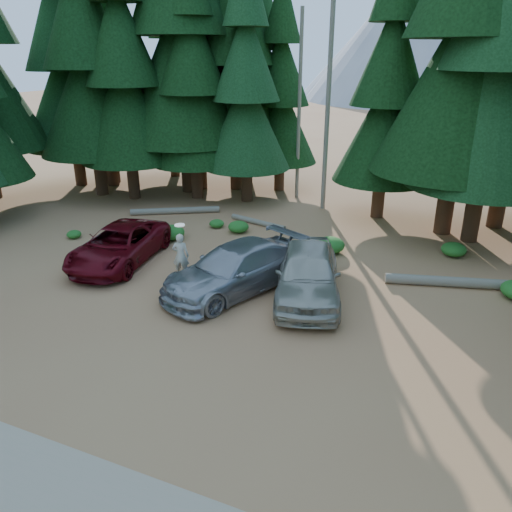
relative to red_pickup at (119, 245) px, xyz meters
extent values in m
plane|color=#A76C46|center=(4.60, -4.03, -0.74)|extent=(160.00, 160.00, 0.00)
cylinder|color=gray|center=(5.40, 10.47, 5.26)|extent=(0.24, 0.24, 12.00)
cylinder|color=gray|center=(3.40, 11.97, 4.26)|extent=(0.20, 0.20, 10.00)
cone|color=gray|center=(4.60, 80.97, 13.26)|extent=(44.00, 44.00, 28.00)
cone|color=gray|center=(-3.40, 90.97, 9.26)|extent=(36.00, 36.00, 20.00)
imported|color=#610811|center=(0.00, 0.00, 0.00)|extent=(3.21, 5.61, 1.47)
imported|color=#A2A4AA|center=(5.35, -0.50, 0.09)|extent=(4.40, 6.12, 1.65)
imported|color=#B5B1A1|center=(7.83, 0.02, 0.17)|extent=(3.60, 5.69, 1.80)
imported|color=beige|center=(3.38, -0.85, 0.41)|extent=(0.68, 0.54, 1.65)
cylinder|color=white|center=(3.38, -0.80, 1.54)|extent=(0.36, 0.36, 0.04)
cylinder|color=gray|center=(-1.39, 6.43, -0.57)|extent=(4.13, 2.60, 0.33)
cylinder|color=gray|center=(3.27, 6.47, -0.61)|extent=(3.13, 1.05, 0.26)
cylinder|color=gray|center=(12.90, 2.97, -0.55)|extent=(5.64, 1.83, 0.37)
ellipsoid|color=#246E21|center=(0.48, 3.08, -0.42)|extent=(1.16, 1.16, 0.64)
ellipsoid|color=#246E21|center=(1.60, 5.33, -0.54)|extent=(0.70, 0.70, 0.39)
ellipsoid|color=#246E21|center=(4.82, 2.98, -0.40)|extent=(1.22, 1.22, 0.67)
ellipsoid|color=#246E21|center=(2.85, 5.12, -0.47)|extent=(0.96, 0.96, 0.53)
ellipsoid|color=#246E21|center=(7.49, 4.34, -0.41)|extent=(1.19, 1.19, 0.65)
ellipsoid|color=#246E21|center=(12.29, 5.97, -0.46)|extent=(1.02, 1.02, 0.56)
ellipsoid|color=#246E21|center=(-3.69, 1.47, -0.56)|extent=(0.65, 0.65, 0.36)
camera|label=1|loc=(12.27, -14.88, 7.13)|focal=35.00mm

